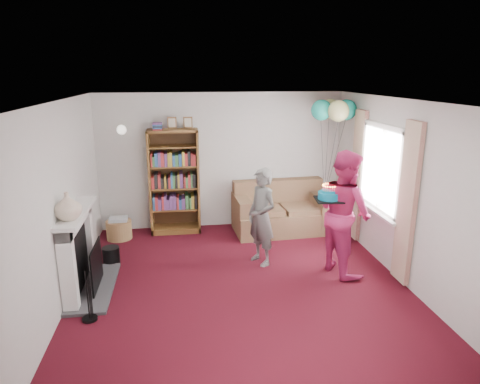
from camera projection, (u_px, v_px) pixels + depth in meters
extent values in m
plane|color=#360810|center=(241.00, 286.00, 5.89)|extent=(5.00, 5.00, 0.00)
cube|color=silver|center=(222.00, 161.00, 7.95)|extent=(4.50, 0.02, 2.50)
cube|color=silver|center=(59.00, 206.00, 5.24)|extent=(0.02, 5.00, 2.50)
cube|color=silver|center=(404.00, 192.00, 5.86)|extent=(0.02, 5.00, 2.50)
cube|color=white|center=(241.00, 100.00, 5.21)|extent=(4.50, 5.00, 0.01)
cube|color=#3F3F42|center=(93.00, 287.00, 5.80)|extent=(0.55, 1.40, 0.04)
cube|color=white|center=(68.00, 272.00, 5.12)|extent=(0.18, 0.14, 1.06)
cube|color=white|center=(86.00, 238.00, 6.17)|extent=(0.18, 0.14, 1.06)
cube|color=white|center=(74.00, 220.00, 5.52)|extent=(0.18, 1.24, 0.16)
cube|color=white|center=(76.00, 212.00, 5.49)|extent=(0.28, 1.35, 0.05)
cube|color=black|center=(77.00, 257.00, 5.65)|extent=(0.10, 0.80, 0.86)
cube|color=black|center=(97.00, 266.00, 5.73)|extent=(0.02, 0.70, 0.60)
cylinder|color=black|center=(87.00, 296.00, 4.99)|extent=(0.18, 0.18, 0.64)
cylinder|color=black|center=(111.00, 255.00, 6.55)|extent=(0.26, 0.26, 0.26)
cube|color=white|center=(386.00, 127.00, 6.20)|extent=(0.08, 1.30, 0.08)
cube|color=white|center=(378.00, 209.00, 6.54)|extent=(0.08, 1.30, 0.08)
cube|color=white|center=(384.00, 169.00, 6.38)|extent=(0.01, 1.15, 1.20)
cube|color=white|center=(376.00, 211.00, 6.54)|extent=(0.14, 1.32, 0.04)
cube|color=#BCB38E|center=(407.00, 204.00, 5.67)|extent=(0.07, 0.38, 2.20)
cube|color=#BCB38E|center=(357.00, 176.00, 7.23)|extent=(0.07, 0.38, 2.20)
cylinder|color=gold|center=(122.00, 128.00, 7.47)|extent=(0.04, 0.12, 0.04)
sphere|color=white|center=(121.00, 130.00, 7.39)|extent=(0.16, 0.16, 0.16)
cube|color=#472B14|center=(174.00, 179.00, 7.86)|extent=(0.89, 0.04, 1.88)
cube|color=brown|center=(150.00, 183.00, 7.62)|extent=(0.04, 0.42, 1.88)
cube|color=brown|center=(198.00, 181.00, 7.74)|extent=(0.04, 0.42, 1.88)
cube|color=brown|center=(172.00, 131.00, 7.43)|extent=(0.89, 0.42, 0.04)
cube|color=brown|center=(176.00, 228.00, 7.92)|extent=(0.89, 0.42, 0.10)
cube|color=brown|center=(176.00, 208.00, 7.81)|extent=(0.81, 0.38, 0.03)
cube|color=brown|center=(175.00, 187.00, 7.71)|extent=(0.81, 0.38, 0.02)
cube|color=brown|center=(174.00, 166.00, 7.60)|extent=(0.81, 0.38, 0.02)
cube|color=brown|center=(173.00, 146.00, 7.51)|extent=(0.81, 0.38, 0.02)
cube|color=maroon|center=(158.00, 126.00, 7.36)|extent=(0.16, 0.22, 0.12)
cube|color=brown|center=(172.00, 123.00, 7.44)|extent=(0.16, 0.02, 0.20)
cube|color=brown|center=(188.00, 122.00, 7.48)|extent=(0.16, 0.02, 0.20)
cube|color=brown|center=(281.00, 221.00, 7.88)|extent=(1.70, 0.90, 0.40)
cube|color=brown|center=(278.00, 197.00, 8.10)|extent=(1.70, 0.24, 0.70)
cube|color=brown|center=(242.00, 212.00, 7.73)|extent=(0.24, 0.85, 0.55)
cube|color=brown|center=(320.00, 209.00, 7.93)|extent=(0.24, 0.85, 0.55)
cube|color=brown|center=(262.00, 211.00, 7.69)|extent=(0.72, 0.60, 0.12)
cube|color=brown|center=(303.00, 209.00, 7.80)|extent=(0.72, 0.60, 0.12)
cylinder|color=#916643|center=(119.00, 230.00, 7.53)|extent=(0.44, 0.44, 0.33)
cube|color=beige|center=(118.00, 219.00, 7.48)|extent=(0.31, 0.24, 0.06)
imported|color=black|center=(262.00, 217.00, 6.42)|extent=(0.56, 0.65, 1.49)
imported|color=#B6245B|center=(344.00, 212.00, 6.12)|extent=(0.88, 1.02, 1.81)
cube|color=black|center=(329.00, 200.00, 5.95)|extent=(0.37, 0.37, 0.02)
cylinder|color=#0B6887|center=(329.00, 196.00, 5.93)|extent=(0.31, 0.31, 0.10)
cylinder|color=#0B6887|center=(329.00, 191.00, 5.92)|extent=(0.22, 0.22, 0.04)
cylinder|color=pink|center=(336.00, 189.00, 5.92)|extent=(0.01, 0.01, 0.09)
sphere|color=orange|center=(336.00, 185.00, 5.91)|extent=(0.02, 0.02, 0.02)
cylinder|color=pink|center=(335.00, 188.00, 5.95)|extent=(0.01, 0.01, 0.09)
sphere|color=orange|center=(335.00, 185.00, 5.94)|extent=(0.02, 0.02, 0.02)
cylinder|color=pink|center=(333.00, 188.00, 5.98)|extent=(0.01, 0.01, 0.09)
sphere|color=orange|center=(333.00, 184.00, 5.96)|extent=(0.02, 0.02, 0.02)
cylinder|color=pink|center=(330.00, 187.00, 5.99)|extent=(0.01, 0.01, 0.09)
sphere|color=orange|center=(330.00, 184.00, 5.98)|extent=(0.02, 0.02, 0.02)
cylinder|color=pink|center=(328.00, 187.00, 6.00)|extent=(0.01, 0.01, 0.09)
sphere|color=orange|center=(328.00, 184.00, 5.98)|extent=(0.02, 0.02, 0.02)
cylinder|color=pink|center=(326.00, 187.00, 5.99)|extent=(0.01, 0.01, 0.09)
sphere|color=orange|center=(326.00, 184.00, 5.98)|extent=(0.02, 0.02, 0.02)
cylinder|color=pink|center=(324.00, 188.00, 5.97)|extent=(0.01, 0.01, 0.09)
sphere|color=orange|center=(324.00, 184.00, 5.96)|extent=(0.02, 0.02, 0.02)
cylinder|color=pink|center=(323.00, 188.00, 5.94)|extent=(0.01, 0.01, 0.09)
sphere|color=orange|center=(323.00, 185.00, 5.93)|extent=(0.02, 0.02, 0.02)
cylinder|color=pink|center=(323.00, 189.00, 5.91)|extent=(0.01, 0.01, 0.09)
sphere|color=orange|center=(323.00, 185.00, 5.90)|extent=(0.02, 0.02, 0.02)
cylinder|color=pink|center=(324.00, 189.00, 5.88)|extent=(0.01, 0.01, 0.09)
sphere|color=orange|center=(324.00, 186.00, 5.87)|extent=(0.02, 0.02, 0.02)
cylinder|color=pink|center=(325.00, 190.00, 5.85)|extent=(0.01, 0.01, 0.09)
sphere|color=orange|center=(325.00, 187.00, 5.84)|extent=(0.02, 0.02, 0.02)
cylinder|color=pink|center=(327.00, 190.00, 5.83)|extent=(0.01, 0.01, 0.09)
sphere|color=orange|center=(328.00, 187.00, 5.82)|extent=(0.02, 0.02, 0.02)
cylinder|color=pink|center=(330.00, 191.00, 5.82)|extent=(0.01, 0.01, 0.09)
sphere|color=orange|center=(330.00, 187.00, 5.81)|extent=(0.02, 0.02, 0.02)
cylinder|color=pink|center=(332.00, 191.00, 5.82)|extent=(0.01, 0.01, 0.09)
sphere|color=orange|center=(333.00, 187.00, 5.81)|extent=(0.02, 0.02, 0.02)
cylinder|color=pink|center=(334.00, 190.00, 5.84)|extent=(0.01, 0.01, 0.09)
sphere|color=orange|center=(335.00, 187.00, 5.82)|extent=(0.02, 0.02, 0.02)
cylinder|color=pink|center=(336.00, 190.00, 5.86)|extent=(0.01, 0.01, 0.09)
sphere|color=orange|center=(336.00, 186.00, 5.85)|extent=(0.02, 0.02, 0.02)
cylinder|color=pink|center=(336.00, 189.00, 5.89)|extent=(0.01, 0.01, 0.09)
sphere|color=orange|center=(337.00, 186.00, 5.88)|extent=(0.02, 0.02, 0.02)
sphere|color=#3F3F3F|center=(324.00, 197.00, 7.66)|extent=(0.02, 0.02, 0.02)
sphere|color=#1AA58D|center=(346.00, 110.00, 7.31)|extent=(0.35, 0.35, 0.35)
sphere|color=#CFCE7F|center=(329.00, 109.00, 7.49)|extent=(0.35, 0.35, 0.35)
sphere|color=#1AA58D|center=(321.00, 110.00, 7.25)|extent=(0.35, 0.35, 0.35)
sphere|color=#CFCE7F|center=(339.00, 111.00, 7.07)|extent=(0.35, 0.35, 0.35)
imported|color=beige|center=(68.00, 206.00, 5.11)|extent=(0.36, 0.36, 0.34)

